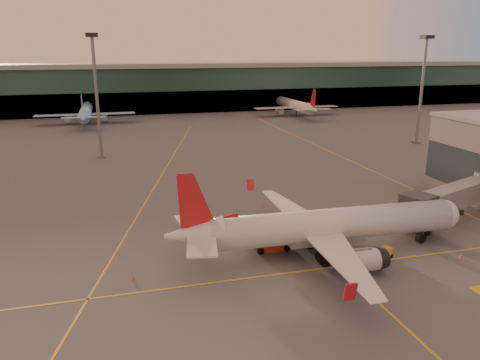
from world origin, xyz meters
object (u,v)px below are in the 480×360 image
object	(u,v)px
catering_truck	(269,231)
gpu_cart	(384,253)
pushback_tug	(400,220)
main_airplane	(324,227)

from	to	relation	value
catering_truck	gpu_cart	bearing A→B (deg)	-26.85
gpu_cart	pushback_tug	world-z (taller)	pushback_tug
gpu_cart	pushback_tug	size ratio (longest dim) A/B	0.69
main_airplane	catering_truck	bearing A→B (deg)	151.99
main_airplane	pushback_tug	world-z (taller)	main_airplane
main_airplane	pushback_tug	bearing A→B (deg)	25.39
main_airplane	catering_truck	world-z (taller)	main_airplane
catering_truck	pushback_tug	xyz separation A→B (m)	(19.27, 2.98, -1.66)
gpu_cart	catering_truck	bearing A→B (deg)	130.93
main_airplane	gpu_cart	world-z (taller)	main_airplane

